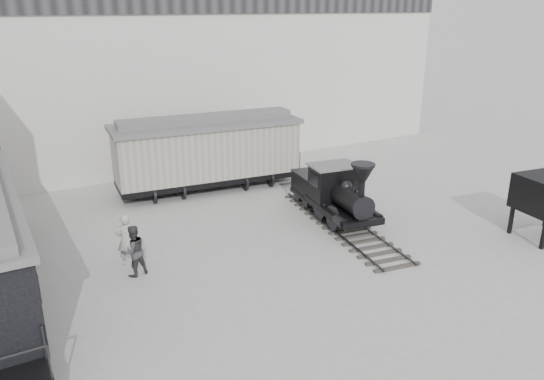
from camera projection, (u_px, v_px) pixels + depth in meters
ground at (350, 274)px, 17.55m from camera, size 90.00×90.00×0.00m
north_wall at (177, 63)px, 27.92m from camera, size 34.00×2.51×11.00m
locomotive at (336, 196)px, 21.54m from camera, size 3.11×8.41×2.91m
boxcar at (207, 151)px, 25.10m from camera, size 9.09×3.74×3.62m
visitor_a at (126, 240)px, 17.91m from camera, size 0.68×0.46×1.82m
visitor_b at (133, 251)px, 17.18m from camera, size 0.98×0.84×1.75m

